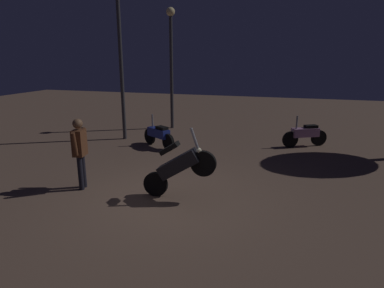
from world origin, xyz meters
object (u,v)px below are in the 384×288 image
Objects in this scene: motorcycle_black_foreground at (179,167)px; person_rider_beside at (80,148)px; streetlamp_near at (120,46)px; streetlamp_far at (171,54)px; motorcycle_pink_parked_right at (305,134)px; motorcycle_blue_parked_left at (159,135)px.

person_rider_beside is at bearing -179.00° from motorcycle_black_foreground.
streetlamp_near is (-1.39, 4.73, 2.41)m from person_rider_beside.
motorcycle_black_foreground is 7.93m from streetlamp_far.
streetlamp_far is at bearing 66.51° from streetlamp_near.
streetlamp_far is (-5.53, 1.61, 2.74)m from motorcycle_pink_parked_right.
streetlamp_near is at bearing -21.74° from motorcycle_pink_parked_right.
motorcycle_black_foreground is at bearing 33.92° from motorcycle_pink_parked_right.
motorcycle_black_foreground is 0.33× the size of streetlamp_far.
person_rider_beside is 5.49m from streetlamp_near.
streetlamp_far is (-0.65, 3.15, 2.74)m from motorcycle_blue_parked_left.
streetlamp_near is at bearing -113.49° from streetlamp_far.
motorcycle_blue_parked_left is at bearing 73.48° from person_rider_beside.
motorcycle_blue_parked_left is 0.29× the size of streetlamp_far.
person_rider_beside reaches higher than motorcycle_pink_parked_right.
streetlamp_far is (1.05, 2.42, -0.25)m from streetlamp_near.
streetlamp_far reaches higher than motorcycle_blue_parked_left.
motorcycle_black_foreground is 6.10m from motorcycle_pink_parked_right.
person_rider_beside is (-5.19, -5.53, 0.58)m from motorcycle_pink_parked_right.
motorcycle_black_foreground reaches higher than motorcycle_blue_parked_left.
motorcycle_blue_parked_left is 4.22m from streetlamp_far.
motorcycle_blue_parked_left is 0.86× the size of person_rider_beside.
streetlamp_near is 2.65m from streetlamp_far.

